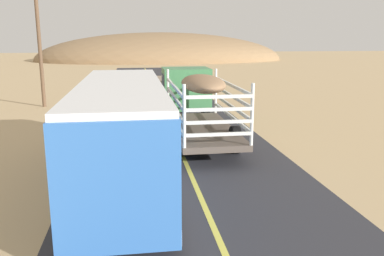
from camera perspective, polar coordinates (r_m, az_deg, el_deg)
livestock_truck at (r=20.24m, az=-0.04°, el=4.75°), size 2.53×9.70×3.02m
bus at (r=12.78m, az=-9.76°, el=-0.39°), size 2.54×10.00×3.21m
car_far at (r=26.68m, az=-2.90°, el=5.15°), size 1.90×4.62×1.93m
power_pole_mid at (r=28.62m, az=-20.66°, el=12.17°), size 2.20×0.24×8.83m
distant_hill at (r=81.02m, az=-4.41°, el=9.46°), size 47.61×27.09×10.60m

